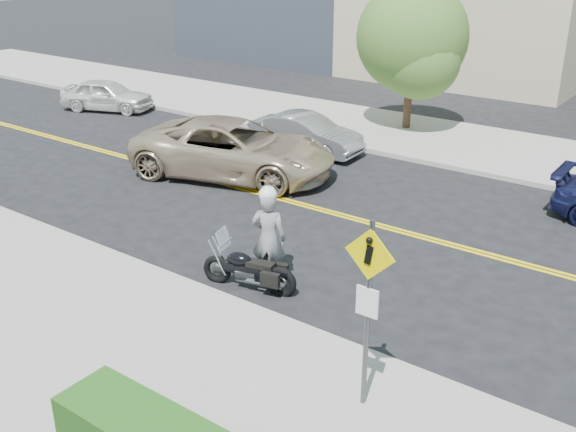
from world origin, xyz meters
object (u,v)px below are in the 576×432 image
at_px(pedestrian_sign, 368,298).
at_px(motorcycle, 249,261).
at_px(suv, 233,149).
at_px(parked_car_silver, 306,134).
at_px(parked_car_white, 107,95).
at_px(motorcyclist, 269,235).

relative_size(pedestrian_sign, motorcycle, 1.50).
xyz_separation_m(suv, parked_car_silver, (0.39, 3.16, -0.21)).
bearing_deg(parked_car_white, suv, -129.35).
bearing_deg(suv, motorcycle, -153.15).
xyz_separation_m(pedestrian_sign, parked_car_silver, (-8.12, 10.18, -1.33)).
xyz_separation_m(pedestrian_sign, motorcycle, (-3.80, 1.95, -1.35)).
xyz_separation_m(pedestrian_sign, motorcyclist, (-3.64, 2.40, -0.90)).
distance_m(pedestrian_sign, parked_car_silver, 13.10).
relative_size(motorcycle, parked_car_white, 0.54).
relative_size(parked_car_white, parked_car_silver, 0.97).
height_order(motorcycle, parked_car_white, parked_car_white).
relative_size(motorcyclist, suv, 0.35).
bearing_deg(motorcyclist, motorcycle, 49.51).
bearing_deg(motorcycle, parked_car_white, 136.46).
distance_m(pedestrian_sign, motorcycle, 4.48).
distance_m(motorcyclist, suv, 6.72).
bearing_deg(pedestrian_sign, motorcyclist, 146.57).
bearing_deg(pedestrian_sign, parked_car_silver, 128.58).
bearing_deg(motorcyclist, parked_car_silver, -81.60).
bearing_deg(pedestrian_sign, motorcycle, 152.79).
bearing_deg(parked_car_white, motorcyclist, -139.60).
bearing_deg(motorcycle, parked_car_silver, 104.26).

